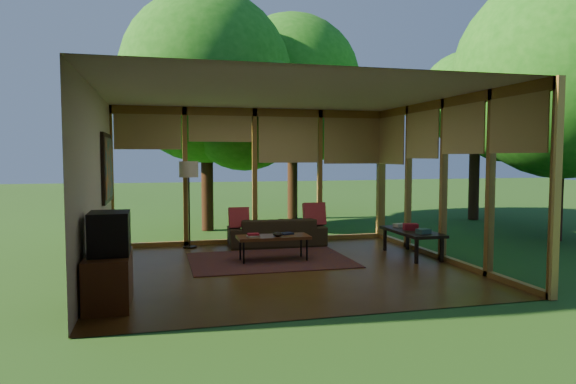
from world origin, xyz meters
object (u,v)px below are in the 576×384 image
object	(u,v)px
television	(109,233)
side_console	(412,233)
coffee_table	(273,238)
sofa	(277,232)
floor_lamp	(189,174)
media_cabinet	(109,280)

from	to	relation	value
television	side_console	world-z (taller)	television
television	coffee_table	bearing A→B (deg)	39.73
sofa	floor_lamp	xyz separation A→B (m)	(-1.67, 0.19, 1.13)
sofa	television	xyz separation A→B (m)	(-2.79, -3.41, 0.58)
sofa	side_console	xyz separation A→B (m)	(2.06, -1.59, 0.14)
media_cabinet	floor_lamp	world-z (taller)	floor_lamp
media_cabinet	floor_lamp	size ratio (longest dim) A/B	0.61
television	side_console	size ratio (longest dim) A/B	0.39
media_cabinet	coffee_table	bearing A→B (deg)	39.50
television	side_console	xyz separation A→B (m)	(4.85, 1.82, -0.44)
coffee_table	side_console	bearing A→B (deg)	-4.22
television	media_cabinet	bearing A→B (deg)	180.00
side_console	sofa	bearing A→B (deg)	142.32
sofa	media_cabinet	world-z (taller)	media_cabinet
side_console	coffee_table	bearing A→B (deg)	175.78
coffee_table	sofa	bearing A→B (deg)	74.87
television	floor_lamp	xyz separation A→B (m)	(1.12, 3.60, 0.56)
floor_lamp	coffee_table	xyz separation A→B (m)	(1.28, -1.60, -1.01)
media_cabinet	side_console	bearing A→B (deg)	20.50
television	sofa	bearing A→B (deg)	50.74
coffee_table	floor_lamp	bearing A→B (deg)	128.74
media_cabinet	television	bearing A→B (deg)	0.00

